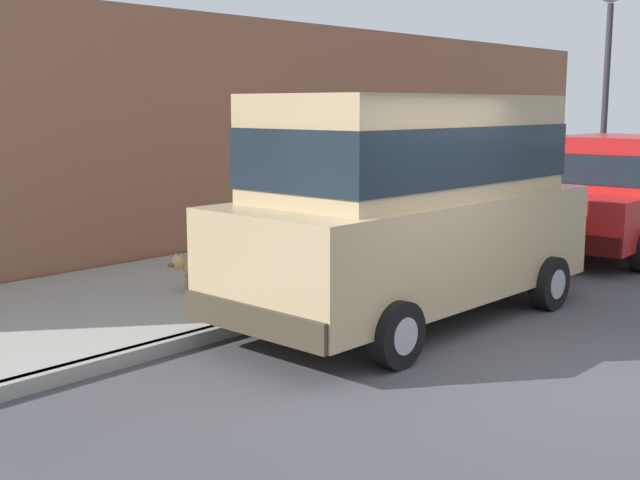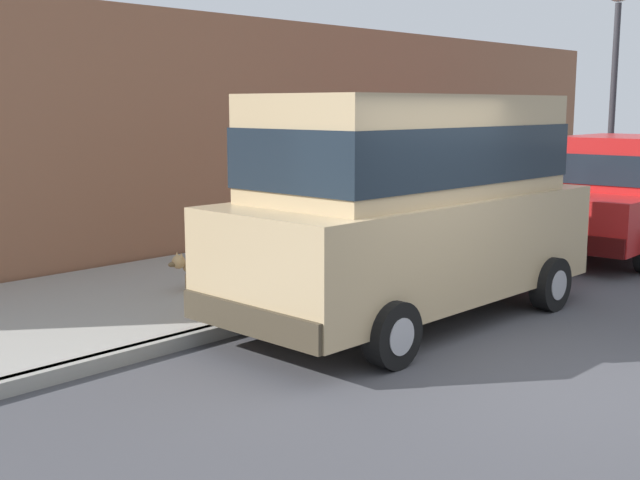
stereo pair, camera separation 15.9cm
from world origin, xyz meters
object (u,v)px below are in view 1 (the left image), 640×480
car_tan_van (412,197)px  car_red_sedan (618,193)px  dog_tan (193,266)px  street_lamp (606,79)px

car_tan_van → car_red_sedan: bearing=89.6°
car_tan_van → dog_tan: bearing=-157.2°
car_tan_van → car_red_sedan: 5.77m
car_red_sedan → street_lamp: street_lamp is taller
car_tan_van → street_lamp: (-1.36, 8.37, 1.51)m
car_tan_van → car_red_sedan: car_tan_van is taller
car_red_sedan → dog_tan: 7.31m
street_lamp → car_tan_van: bearing=-80.7°
street_lamp → dog_tan: bearing=-97.1°
dog_tan → street_lamp: street_lamp is taller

